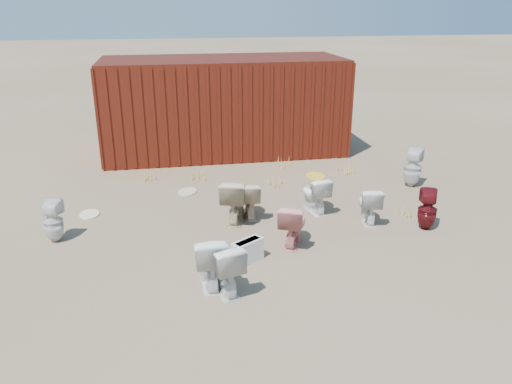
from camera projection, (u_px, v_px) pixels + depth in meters
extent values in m
plane|color=brown|center=(262.00, 235.00, 8.46)|extent=(100.00, 100.00, 0.00)
cube|color=#4D110C|center=(224.00, 106.00, 12.81)|extent=(6.00, 2.40, 2.40)
imported|color=silver|center=(223.00, 267.00, 6.68)|extent=(0.60, 0.81, 0.74)
imported|color=#E08681|center=(293.00, 224.00, 8.01)|extent=(0.66, 0.81, 0.72)
imported|color=white|center=(209.00, 260.00, 6.83)|extent=(0.46, 0.78, 0.79)
imported|color=#540E13|center=(427.00, 210.00, 8.56)|extent=(0.42, 0.43, 0.71)
imported|color=white|center=(369.00, 204.00, 8.84)|extent=(0.49, 0.71, 0.67)
imported|color=silver|center=(53.00, 221.00, 8.12)|extent=(0.38, 0.38, 0.71)
imported|color=beige|center=(250.00, 199.00, 9.07)|extent=(0.46, 0.71, 0.69)
imported|color=beige|center=(235.00, 200.00, 8.86)|extent=(0.68, 0.90, 0.81)
imported|color=white|center=(314.00, 194.00, 9.28)|extent=(0.52, 0.74, 0.69)
imported|color=silver|center=(413.00, 168.00, 10.56)|extent=(0.53, 0.53, 0.83)
ellipsoid|color=gold|center=(315.00, 176.00, 9.15)|extent=(0.35, 0.44, 0.02)
cube|color=silver|center=(248.00, 251.00, 7.52)|extent=(0.53, 0.44, 0.35)
ellipsoid|color=#C9B691|center=(187.00, 192.00, 10.34)|extent=(0.53, 0.59, 0.02)
ellipsoid|color=beige|center=(89.00, 214.00, 9.24)|extent=(0.40, 0.50, 0.02)
cone|color=#B5A148|center=(148.00, 173.00, 11.07)|extent=(0.36, 0.36, 0.30)
cone|color=#B5A148|center=(276.00, 181.00, 10.63)|extent=(0.32, 0.32, 0.27)
cone|color=#B5A148|center=(345.00, 166.00, 11.48)|extent=(0.36, 0.36, 0.32)
cone|color=#B5A148|center=(197.00, 173.00, 11.10)|extent=(0.30, 0.30, 0.28)
cone|color=#B5A148|center=(284.00, 164.00, 11.75)|extent=(0.34, 0.34, 0.27)
cone|color=#B5A148|center=(404.00, 211.00, 9.13)|extent=(0.28, 0.28, 0.23)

